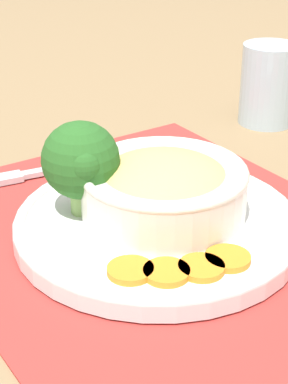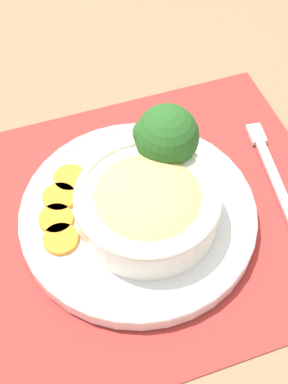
% 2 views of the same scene
% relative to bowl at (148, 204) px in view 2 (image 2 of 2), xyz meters
% --- Properties ---
extents(ground_plane, '(4.00, 4.00, 0.00)m').
position_rel_bowl_xyz_m(ground_plane, '(-0.01, 0.01, -0.05)').
color(ground_plane, '#8C704C').
extents(placemat, '(0.51, 0.43, 0.00)m').
position_rel_bowl_xyz_m(placemat, '(-0.01, 0.01, -0.05)').
color(placemat, '#B2332D').
rests_on(placemat, ground_plane).
extents(plate, '(0.28, 0.28, 0.02)m').
position_rel_bowl_xyz_m(plate, '(-0.01, 0.01, -0.03)').
color(plate, white).
rests_on(plate, placemat).
extents(bowl, '(0.16, 0.16, 0.06)m').
position_rel_bowl_xyz_m(bowl, '(0.00, 0.00, 0.00)').
color(bowl, silver).
rests_on(bowl, plate).
extents(broccoli_floret, '(0.08, 0.08, 0.09)m').
position_rel_bowl_xyz_m(broccoli_floret, '(0.05, 0.06, 0.03)').
color(broccoli_floret, '#84AD5B').
rests_on(broccoli_floret, plate).
extents(carrot_slice_near, '(0.04, 0.04, 0.01)m').
position_rel_bowl_xyz_m(carrot_slice_near, '(-0.06, 0.09, -0.03)').
color(carrot_slice_near, orange).
rests_on(carrot_slice_near, plate).
extents(carrot_slice_middle, '(0.04, 0.04, 0.01)m').
position_rel_bowl_xyz_m(carrot_slice_middle, '(-0.08, 0.07, -0.03)').
color(carrot_slice_middle, orange).
rests_on(carrot_slice_middle, plate).
extents(carrot_slice_far, '(0.04, 0.04, 0.01)m').
position_rel_bowl_xyz_m(carrot_slice_far, '(-0.10, 0.04, -0.03)').
color(carrot_slice_far, orange).
rests_on(carrot_slice_far, plate).
extents(carrot_slice_extra, '(0.04, 0.04, 0.01)m').
position_rel_bowl_xyz_m(carrot_slice_extra, '(-0.10, 0.01, -0.03)').
color(carrot_slice_extra, orange).
rests_on(carrot_slice_extra, plate).
extents(fork, '(0.06, 0.18, 0.01)m').
position_rel_bowl_xyz_m(fork, '(0.18, 0.01, -0.04)').
color(fork, silver).
rests_on(fork, placemat).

